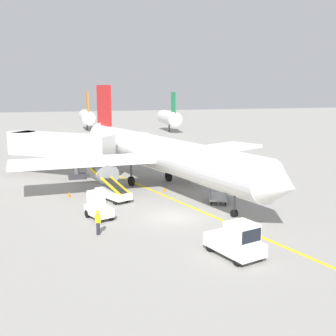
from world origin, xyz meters
TOP-DOWN VIEW (x-y plane):
  - ground_plane at (0.00, 0.00)m, footprint 300.00×300.00m
  - taxi_line_yellow at (1.61, 5.00)m, footprint 21.36×77.25m
  - airliner at (1.46, 10.54)m, footprint 27.85×34.80m
  - jet_bridge at (-8.56, 18.37)m, footprint 11.47×10.03m
  - pushback_tug at (1.50, -8.28)m, footprint 2.84×3.99m
  - baggage_tug_near_wing at (-5.50, 1.37)m, footprint 2.09×2.71m
  - belt_loader_forward_hold at (-3.67, 6.45)m, footprint 3.20×5.07m
  - baggage_cart_loaded at (5.12, 3.27)m, footprint 2.52×3.78m
  - ground_crew_marshaller at (-5.91, -2.27)m, footprint 0.36×0.24m
  - safety_cone_nose_left at (1.57, 8.10)m, footprint 0.36×0.36m
  - safety_cone_nose_right at (-7.35, 8.55)m, footprint 0.36×0.36m
  - distant_aircraft_far_left at (-0.32, 70.35)m, footprint 3.00×10.10m
  - distant_aircraft_mid_left at (17.18, 61.53)m, footprint 3.00×10.10m

SIDE VIEW (x-z plane):
  - ground_plane at x=0.00m, z-range 0.00..0.00m
  - taxi_line_yellow at x=1.61m, z-range 0.00..0.01m
  - safety_cone_nose_left at x=1.57m, z-range 0.00..0.44m
  - safety_cone_nose_right at x=-7.35m, z-range 0.00..0.44m
  - baggage_cart_loaded at x=5.12m, z-range 0.00..0.94m
  - belt_loader_forward_hold at x=-3.67m, z-range -0.52..2.07m
  - ground_crew_marshaller at x=-5.91m, z-range 0.06..1.76m
  - baggage_tug_near_wing at x=-5.50m, z-range -0.12..1.98m
  - pushback_tug at x=1.50m, z-range -0.11..2.09m
  - distant_aircraft_far_left at x=-0.32m, z-range -1.18..7.62m
  - distant_aircraft_mid_left at x=17.18m, z-range -1.18..7.62m
  - airliner at x=1.46m, z-range -1.63..8.47m
  - jet_bridge at x=-8.56m, z-range 1.12..5.97m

